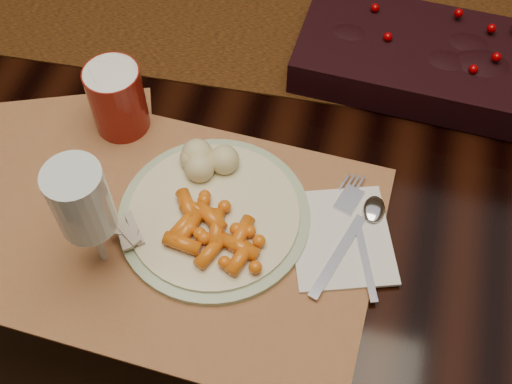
% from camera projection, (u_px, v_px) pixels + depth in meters
% --- Properties ---
extents(floor, '(5.00, 5.00, 0.00)m').
position_uv_depth(floor, '(267.00, 274.00, 1.65)').
color(floor, black).
rests_on(floor, ground).
extents(dining_table, '(1.80, 1.00, 0.75)m').
position_uv_depth(dining_table, '(270.00, 194.00, 1.34)').
color(dining_table, black).
rests_on(dining_table, floor).
extents(table_runner, '(1.72, 0.43, 0.00)m').
position_uv_depth(table_runner, '(317.00, 23.00, 1.08)').
color(table_runner, '#391E03').
rests_on(table_runner, dining_table).
extents(centerpiece, '(0.40, 0.22, 0.08)m').
position_uv_depth(centerpiece, '(427.00, 56.00, 0.98)').
color(centerpiece, black).
rests_on(centerpiece, table_runner).
extents(placemat_main, '(0.51, 0.39, 0.00)m').
position_uv_depth(placemat_main, '(187.00, 235.00, 0.85)').
color(placemat_main, brown).
rests_on(placemat_main, dining_table).
extents(dinner_plate, '(0.31, 0.31, 0.01)m').
position_uv_depth(dinner_plate, '(214.00, 215.00, 0.86)').
color(dinner_plate, beige).
rests_on(dinner_plate, placemat_main).
extents(baby_carrots, '(0.14, 0.13, 0.02)m').
position_uv_depth(baby_carrots, '(212.00, 227.00, 0.83)').
color(baby_carrots, '#DA6110').
rests_on(baby_carrots, dinner_plate).
extents(mashed_potatoes, '(0.09, 0.08, 0.04)m').
position_uv_depth(mashed_potatoes, '(206.00, 162.00, 0.87)').
color(mashed_potatoes, beige).
rests_on(mashed_potatoes, dinner_plate).
extents(turkey_shreds, '(0.08, 0.07, 0.01)m').
position_uv_depth(turkey_shreds, '(129.00, 224.00, 0.83)').
color(turkey_shreds, tan).
rests_on(turkey_shreds, dinner_plate).
extents(napkin, '(0.17, 0.18, 0.01)m').
position_uv_depth(napkin, '(341.00, 237.00, 0.85)').
color(napkin, white).
rests_on(napkin, placemat_main).
extents(fork, '(0.08, 0.18, 0.00)m').
position_uv_depth(fork, '(341.00, 241.00, 0.84)').
color(fork, white).
rests_on(fork, napkin).
extents(spoon, '(0.08, 0.15, 0.00)m').
position_uv_depth(spoon, '(368.00, 244.00, 0.84)').
color(spoon, white).
rests_on(spoon, napkin).
extents(red_cup, '(0.09, 0.09, 0.11)m').
position_uv_depth(red_cup, '(117.00, 99.00, 0.91)').
color(red_cup, maroon).
rests_on(red_cup, placemat_main).
extents(wine_glass, '(0.08, 0.08, 0.19)m').
position_uv_depth(wine_glass, '(89.00, 221.00, 0.76)').
color(wine_glass, silver).
rests_on(wine_glass, dining_table).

